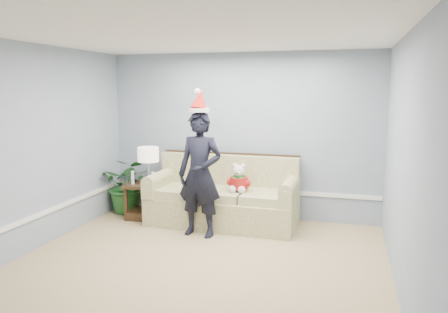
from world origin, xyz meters
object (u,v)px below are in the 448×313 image
houseplant (128,185)px  man (200,174)px  teddy_bear (239,181)px  side_table (145,205)px  table_lamp (148,156)px  sofa (224,199)px

houseplant → man: bearing=-26.6°
teddy_bear → side_table: bearing=177.2°
man → houseplant: bearing=159.0°
table_lamp → teddy_bear: (1.51, -0.03, -0.32)m
table_lamp → houseplant: table_lamp is taller
teddy_bear → sofa: bearing=149.6°
side_table → teddy_bear: bearing=-1.5°
table_lamp → man: 1.19m
houseplant → man: (1.58, -0.79, 0.42)m
side_table → houseplant: size_ratio=0.67×
side_table → table_lamp: 0.82m
sofa → table_lamp: (-1.23, -0.13, 0.66)m
houseplant → man: man is taller
table_lamp → teddy_bear: size_ratio=1.38×
teddy_bear → man: bearing=-133.1°
houseplant → man: size_ratio=0.53×
houseplant → teddy_bear: teddy_bear is taller
sofa → houseplant: (-1.74, 0.13, 0.10)m
table_lamp → sofa: bearing=6.2°
side_table → teddy_bear: teddy_bear is taller
side_table → table_lamp: table_lamp is taller
table_lamp → houseplant: (-0.52, 0.26, -0.56)m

